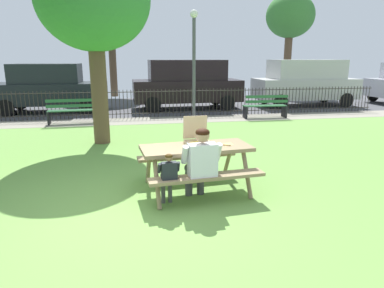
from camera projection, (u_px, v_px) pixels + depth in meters
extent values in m
cube|color=#699844|center=(130.00, 169.00, 7.03)|extent=(28.00, 12.27, 0.02)
cube|color=gray|center=(130.00, 121.00, 12.22)|extent=(28.00, 1.40, 0.01)
cube|color=#424247|center=(130.00, 106.00, 15.92)|extent=(28.00, 6.34, 0.01)
cube|color=#8D7755|center=(196.00, 148.00, 5.71)|extent=(1.87, 0.94, 0.06)
cube|color=#8D7755|center=(207.00, 177.00, 5.23)|extent=(1.82, 0.46, 0.05)
cube|color=#8D7755|center=(187.00, 156.00, 6.35)|extent=(1.82, 0.46, 0.05)
cylinder|color=#8D7755|center=(157.00, 183.00, 5.23)|extent=(0.11, 0.44, 0.74)
cylinder|color=#8D7755|center=(149.00, 167.00, 6.00)|extent=(0.11, 0.44, 0.74)
cylinder|color=#8D7755|center=(247.00, 174.00, 5.62)|extent=(0.11, 0.44, 0.74)
cylinder|color=#8D7755|center=(228.00, 160.00, 6.39)|extent=(0.11, 0.44, 0.74)
cube|color=tan|center=(198.00, 145.00, 5.79)|extent=(0.42, 0.42, 0.01)
cube|color=silver|center=(198.00, 144.00, 5.79)|extent=(0.38, 0.38, 0.00)
cube|color=tan|center=(200.00, 146.00, 5.59)|extent=(0.41, 0.02, 0.04)
cube|color=tan|center=(195.00, 140.00, 5.97)|extent=(0.41, 0.02, 0.04)
cube|color=tan|center=(186.00, 143.00, 5.75)|extent=(0.02, 0.41, 0.04)
cube|color=tan|center=(209.00, 142.00, 5.82)|extent=(0.02, 0.41, 0.04)
cube|color=tan|center=(195.00, 127.00, 5.93)|extent=(0.41, 0.08, 0.40)
cylinder|color=tan|center=(198.00, 144.00, 5.79)|extent=(0.35, 0.35, 0.01)
cylinder|color=#F1C94A|center=(198.00, 143.00, 5.78)|extent=(0.32, 0.32, 0.00)
pyramid|color=#F6DA58|center=(228.00, 144.00, 5.84)|extent=(0.22, 0.24, 0.01)
cube|color=tan|center=(227.00, 145.00, 5.75)|extent=(0.14, 0.10, 0.02)
cylinder|color=#434343|center=(189.00, 182.00, 5.63)|extent=(0.12, 0.12, 0.44)
cylinder|color=#434343|center=(192.00, 172.00, 5.37)|extent=(0.19, 0.43, 0.15)
cylinder|color=#434343|center=(201.00, 181.00, 5.68)|extent=(0.12, 0.12, 0.44)
cylinder|color=#434343|center=(205.00, 171.00, 5.42)|extent=(0.19, 0.43, 0.15)
cube|color=silver|center=(203.00, 161.00, 5.14)|extent=(0.44, 0.26, 0.52)
cylinder|color=silver|center=(185.00, 155.00, 5.10)|extent=(0.11, 0.22, 0.31)
cylinder|color=silver|center=(218.00, 152.00, 5.23)|extent=(0.11, 0.22, 0.31)
sphere|color=tan|center=(202.00, 136.00, 5.07)|extent=(0.21, 0.21, 0.21)
ellipsoid|color=black|center=(203.00, 132.00, 5.05)|extent=(0.21, 0.20, 0.12)
cylinder|color=#4A4A4A|center=(163.00, 189.00, 5.32)|extent=(0.06, 0.06, 0.44)
cylinder|color=#4A4A4A|center=(164.00, 177.00, 5.16)|extent=(0.10, 0.23, 0.08)
cylinder|color=#4A4A4A|center=(170.00, 189.00, 5.35)|extent=(0.06, 0.06, 0.44)
cylinder|color=#4A4A4A|center=(171.00, 177.00, 5.19)|extent=(0.10, 0.23, 0.08)
cube|color=#1E2328|center=(169.00, 171.00, 5.04)|extent=(0.24, 0.14, 0.28)
cylinder|color=#1E2328|center=(159.00, 168.00, 5.01)|extent=(0.06, 0.12, 0.17)
cylinder|color=#1E2328|center=(178.00, 166.00, 5.09)|extent=(0.06, 0.12, 0.17)
sphere|color=#8C6647|center=(169.00, 158.00, 5.00)|extent=(0.11, 0.11, 0.11)
ellipsoid|color=#3C290C|center=(169.00, 156.00, 4.99)|extent=(0.11, 0.11, 0.06)
cylinder|color=#2D2823|center=(129.00, 92.00, 12.65)|extent=(19.74, 0.03, 0.03)
cylinder|color=#2D2823|center=(130.00, 114.00, 12.85)|extent=(19.74, 0.03, 0.03)
cylinder|color=#2D2823|center=(0.00, 107.00, 12.02)|extent=(0.02, 0.02, 1.04)
cylinder|color=#2D2823|center=(4.00, 107.00, 12.04)|extent=(0.02, 0.02, 1.04)
cylinder|color=#2D2823|center=(8.00, 107.00, 12.07)|extent=(0.02, 0.02, 1.04)
cylinder|color=#2D2823|center=(13.00, 107.00, 12.09)|extent=(0.02, 0.02, 1.04)
cylinder|color=#2D2823|center=(17.00, 106.00, 12.11)|extent=(0.02, 0.02, 1.04)
cylinder|color=#2D2823|center=(21.00, 106.00, 12.14)|extent=(0.02, 0.02, 1.04)
cylinder|color=#2D2823|center=(26.00, 106.00, 12.16)|extent=(0.02, 0.02, 1.04)
cylinder|color=#2D2823|center=(30.00, 106.00, 12.18)|extent=(0.02, 0.02, 1.04)
cylinder|color=#2D2823|center=(34.00, 106.00, 12.21)|extent=(0.02, 0.02, 1.04)
cylinder|color=#2D2823|center=(38.00, 106.00, 12.23)|extent=(0.02, 0.02, 1.04)
cylinder|color=#2D2823|center=(43.00, 106.00, 12.26)|extent=(0.02, 0.02, 1.04)
cylinder|color=#2D2823|center=(47.00, 106.00, 12.28)|extent=(0.02, 0.02, 1.04)
cylinder|color=#2D2823|center=(51.00, 106.00, 12.30)|extent=(0.02, 0.02, 1.04)
cylinder|color=#2D2823|center=(55.00, 106.00, 12.33)|extent=(0.02, 0.02, 1.04)
cylinder|color=#2D2823|center=(59.00, 105.00, 12.35)|extent=(0.02, 0.02, 1.04)
cylinder|color=#2D2823|center=(63.00, 105.00, 12.37)|extent=(0.02, 0.02, 1.04)
cylinder|color=#2D2823|center=(68.00, 105.00, 12.40)|extent=(0.02, 0.02, 1.04)
cylinder|color=#2D2823|center=(72.00, 105.00, 12.42)|extent=(0.02, 0.02, 1.04)
cylinder|color=#2D2823|center=(76.00, 105.00, 12.44)|extent=(0.02, 0.02, 1.04)
cylinder|color=#2D2823|center=(80.00, 105.00, 12.47)|extent=(0.02, 0.02, 1.04)
cylinder|color=#2D2823|center=(84.00, 105.00, 12.49)|extent=(0.02, 0.02, 1.04)
cylinder|color=#2D2823|center=(88.00, 105.00, 12.51)|extent=(0.02, 0.02, 1.04)
cylinder|color=#2D2823|center=(92.00, 105.00, 12.54)|extent=(0.02, 0.02, 1.04)
cylinder|color=#2D2823|center=(96.00, 105.00, 12.56)|extent=(0.02, 0.02, 1.04)
cylinder|color=#2D2823|center=(100.00, 105.00, 12.58)|extent=(0.02, 0.02, 1.04)
cylinder|color=#2D2823|center=(104.00, 104.00, 12.61)|extent=(0.02, 0.02, 1.04)
cylinder|color=#2D2823|center=(108.00, 104.00, 12.63)|extent=(0.02, 0.02, 1.04)
cylinder|color=#2D2823|center=(112.00, 104.00, 12.65)|extent=(0.02, 0.02, 1.04)
cylinder|color=#2D2823|center=(116.00, 104.00, 12.68)|extent=(0.02, 0.02, 1.04)
cylinder|color=#2D2823|center=(120.00, 104.00, 12.70)|extent=(0.02, 0.02, 1.04)
cylinder|color=#2D2823|center=(124.00, 104.00, 12.72)|extent=(0.02, 0.02, 1.04)
cylinder|color=#2D2823|center=(127.00, 104.00, 12.75)|extent=(0.02, 0.02, 1.04)
cylinder|color=#2D2823|center=(131.00, 104.00, 12.77)|extent=(0.02, 0.02, 1.04)
cylinder|color=#2D2823|center=(135.00, 104.00, 12.79)|extent=(0.02, 0.02, 1.04)
cylinder|color=#2D2823|center=(139.00, 104.00, 12.82)|extent=(0.02, 0.02, 1.04)
cylinder|color=#2D2823|center=(143.00, 104.00, 12.84)|extent=(0.02, 0.02, 1.04)
cylinder|color=#2D2823|center=(147.00, 104.00, 12.86)|extent=(0.02, 0.02, 1.04)
cylinder|color=#2D2823|center=(151.00, 103.00, 12.89)|extent=(0.02, 0.02, 1.04)
cylinder|color=#2D2823|center=(154.00, 103.00, 12.91)|extent=(0.02, 0.02, 1.04)
cylinder|color=#2D2823|center=(158.00, 103.00, 12.94)|extent=(0.02, 0.02, 1.04)
cylinder|color=#2D2823|center=(162.00, 103.00, 12.96)|extent=(0.02, 0.02, 1.04)
cylinder|color=#2D2823|center=(166.00, 103.00, 12.98)|extent=(0.02, 0.02, 1.04)
cylinder|color=#2D2823|center=(169.00, 103.00, 13.01)|extent=(0.02, 0.02, 1.04)
cylinder|color=#2D2823|center=(173.00, 103.00, 13.03)|extent=(0.02, 0.02, 1.04)
cylinder|color=#2D2823|center=(177.00, 103.00, 13.05)|extent=(0.02, 0.02, 1.04)
cylinder|color=#2D2823|center=(181.00, 103.00, 13.08)|extent=(0.02, 0.02, 1.04)
cylinder|color=#2D2823|center=(184.00, 103.00, 13.10)|extent=(0.02, 0.02, 1.04)
cylinder|color=#2D2823|center=(188.00, 103.00, 13.12)|extent=(0.02, 0.02, 1.04)
cylinder|color=#2D2823|center=(192.00, 103.00, 13.15)|extent=(0.02, 0.02, 1.04)
cylinder|color=#2D2823|center=(195.00, 102.00, 13.17)|extent=(0.02, 0.02, 1.04)
cylinder|color=#2D2823|center=(199.00, 102.00, 13.19)|extent=(0.02, 0.02, 1.04)
cylinder|color=#2D2823|center=(202.00, 102.00, 13.22)|extent=(0.02, 0.02, 1.04)
cylinder|color=#2D2823|center=(206.00, 102.00, 13.24)|extent=(0.02, 0.02, 1.04)
cylinder|color=#2D2823|center=(210.00, 102.00, 13.26)|extent=(0.02, 0.02, 1.04)
cylinder|color=#2D2823|center=(213.00, 102.00, 13.29)|extent=(0.02, 0.02, 1.04)
cylinder|color=#2D2823|center=(217.00, 102.00, 13.31)|extent=(0.02, 0.02, 1.04)
cylinder|color=#2D2823|center=(220.00, 102.00, 13.33)|extent=(0.02, 0.02, 1.04)
cylinder|color=#2D2823|center=(224.00, 102.00, 13.36)|extent=(0.02, 0.02, 1.04)
cylinder|color=#2D2823|center=(227.00, 102.00, 13.38)|extent=(0.02, 0.02, 1.04)
cylinder|color=#2D2823|center=(231.00, 102.00, 13.40)|extent=(0.02, 0.02, 1.04)
cylinder|color=#2D2823|center=(234.00, 102.00, 13.43)|extent=(0.02, 0.02, 1.04)
cylinder|color=#2D2823|center=(238.00, 101.00, 13.45)|extent=(0.02, 0.02, 1.04)
cylinder|color=#2D2823|center=(241.00, 101.00, 13.47)|extent=(0.02, 0.02, 1.04)
cylinder|color=#2D2823|center=(245.00, 101.00, 13.50)|extent=(0.02, 0.02, 1.04)
cylinder|color=#2D2823|center=(248.00, 101.00, 13.52)|extent=(0.02, 0.02, 1.04)
cylinder|color=#2D2823|center=(252.00, 101.00, 13.55)|extent=(0.02, 0.02, 1.04)
cylinder|color=#2D2823|center=(255.00, 101.00, 13.57)|extent=(0.02, 0.02, 1.04)
cylinder|color=#2D2823|center=(259.00, 101.00, 13.59)|extent=(0.02, 0.02, 1.04)
cylinder|color=#2D2823|center=(262.00, 101.00, 13.62)|extent=(0.02, 0.02, 1.04)
cylinder|color=#2D2823|center=(266.00, 101.00, 13.64)|extent=(0.02, 0.02, 1.04)
cylinder|color=#2D2823|center=(269.00, 101.00, 13.66)|extent=(0.02, 0.02, 1.04)
cylinder|color=#2D2823|center=(272.00, 101.00, 13.69)|extent=(0.02, 0.02, 1.04)
cylinder|color=#2D2823|center=(276.00, 101.00, 13.71)|extent=(0.02, 0.02, 1.04)
cylinder|color=#2D2823|center=(279.00, 101.00, 13.73)|extent=(0.02, 0.02, 1.04)
cylinder|color=#2D2823|center=(282.00, 101.00, 13.76)|extent=(0.02, 0.02, 1.04)
cylinder|color=#2D2823|center=(286.00, 100.00, 13.78)|extent=(0.02, 0.02, 1.04)
cylinder|color=#2D2823|center=(289.00, 100.00, 13.80)|extent=(0.02, 0.02, 1.04)
cylinder|color=#2D2823|center=(292.00, 100.00, 13.83)|extent=(0.02, 0.02, 1.04)
cylinder|color=#2D2823|center=(296.00, 100.00, 13.85)|extent=(0.02, 0.02, 1.04)
cylinder|color=#2D2823|center=(299.00, 100.00, 13.87)|extent=(0.02, 0.02, 1.04)
cylinder|color=#2D2823|center=(302.00, 100.00, 13.90)|extent=(0.02, 0.02, 1.04)
cylinder|color=#2D2823|center=(305.00, 100.00, 13.92)|extent=(0.02, 0.02, 1.04)
cylinder|color=#2D2823|center=(309.00, 100.00, 13.94)|extent=(0.02, 0.02, 1.04)
cylinder|color=#2D2823|center=(312.00, 100.00, 13.97)|extent=(0.02, 0.02, 1.04)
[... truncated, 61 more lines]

